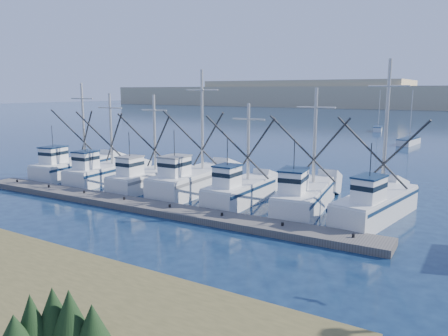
% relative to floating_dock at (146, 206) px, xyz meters
% --- Properties ---
extents(ground, '(500.00, 500.00, 0.00)m').
position_rel_floating_dock_xyz_m(ground, '(5.71, -5.70, -0.21)').
color(ground, '#0C1D38').
rests_on(ground, ground).
extents(floating_dock, '(32.19, 2.93, 0.43)m').
position_rel_floating_dock_xyz_m(floating_dock, '(0.00, 0.00, 0.00)').
color(floating_dock, '#5C5752').
rests_on(floating_dock, ground).
extents(trawler_fleet, '(31.69, 8.94, 9.99)m').
position_rel_floating_dock_xyz_m(trawler_fleet, '(0.19, 5.15, 0.76)').
color(trawler_fleet, silver).
rests_on(trawler_fleet, ground).
extents(sailboat_near, '(2.54, 6.39, 8.10)m').
position_rel_floating_dock_xyz_m(sailboat_near, '(9.28, 48.31, 0.28)').
color(sailboat_near, silver).
rests_on(sailboat_near, ground).
extents(sailboat_far, '(2.46, 5.59, 8.10)m').
position_rel_floating_dock_xyz_m(sailboat_far, '(0.40, 68.23, 0.29)').
color(sailboat_far, silver).
rests_on(sailboat_far, ground).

